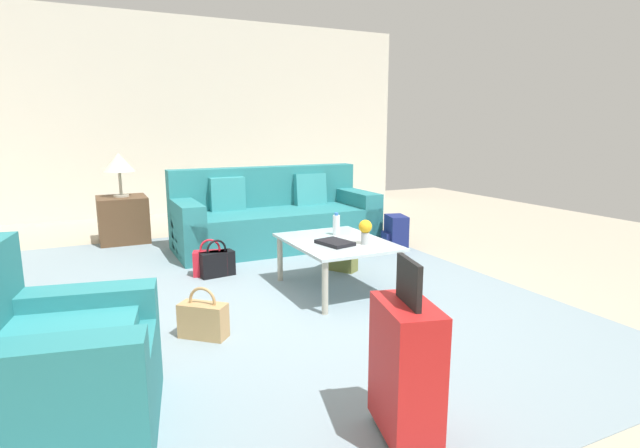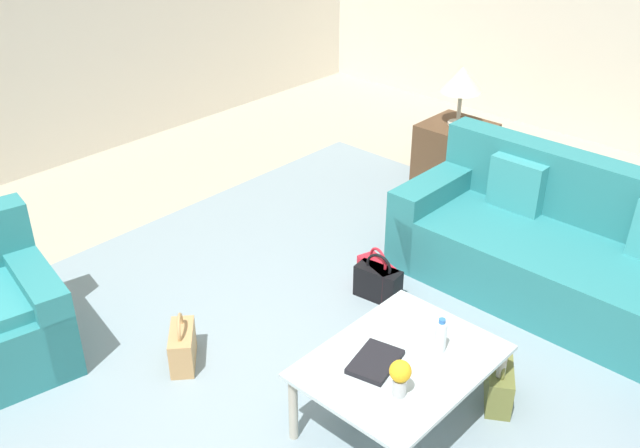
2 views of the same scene
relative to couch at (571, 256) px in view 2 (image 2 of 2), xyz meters
name	(u,v)px [view 2 (image 2 of 2)]	position (x,y,z in m)	size (l,w,h in m)	color
ground_plane	(282,416)	(-2.20, 0.60, -0.31)	(12.00, 12.00, 0.00)	#A89E89
area_rug	(328,350)	(-1.60, 0.80, -0.31)	(5.20, 4.40, 0.01)	gray
couch	(571,256)	(0.00, 0.00, 0.00)	(0.95, 2.33, 0.92)	teal
coffee_table	(401,367)	(-1.80, 0.10, 0.08)	(1.03, 0.78, 0.45)	silver
water_bottle	(441,336)	(-1.60, 0.00, 0.23)	(0.06, 0.06, 0.20)	silver
coffee_table_book	(375,362)	(-1.92, 0.18, 0.15)	(0.30, 0.21, 0.03)	black
flower_vase	(400,375)	(-2.02, -0.05, 0.26)	(0.11, 0.11, 0.21)	#B2B7BC
side_table	(455,154)	(1.00, 1.60, -0.03)	(0.57, 0.57, 0.56)	#513823
table_lamp	(462,81)	(1.00, 1.60, 0.66)	(0.37, 0.37, 0.53)	#ADA899
handbag_black	(378,282)	(-0.94, 0.93, -0.18)	(0.18, 0.34, 0.36)	black
handbag_olive	(499,384)	(-1.28, -0.22, -0.18)	(0.35, 0.29, 0.36)	olive
handbag_red	(377,277)	(-0.89, 0.98, -0.18)	(0.23, 0.35, 0.36)	red
handbag_tan	(182,346)	(-2.29, 1.37, -0.18)	(0.32, 0.33, 0.36)	tan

